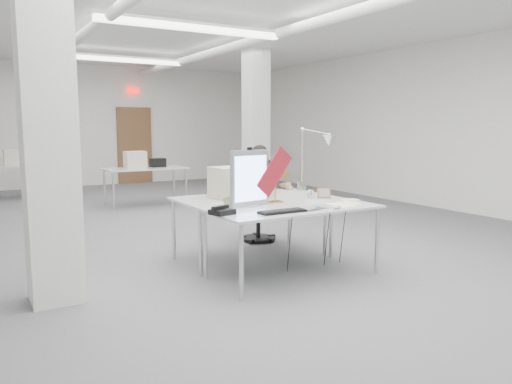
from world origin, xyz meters
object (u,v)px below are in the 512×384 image
(office_chair, at_px, (258,206))
(beige_monitor, at_px, (229,183))
(laptop, at_px, (318,209))
(monitor, at_px, (250,178))
(desk_main, at_px, (293,208))
(architect_lamp, at_px, (314,160))
(bankers_lamp, at_px, (275,186))
(seated_person, at_px, (260,177))
(desk_phone, at_px, (222,212))

(office_chair, height_order, beige_monitor, beige_monitor)
(office_chair, distance_m, laptop, 1.97)
(monitor, bearing_deg, office_chair, 47.37)
(desk_main, xyz_separation_m, monitor, (-0.37, 0.28, 0.31))
(architect_lamp, bearing_deg, bankers_lamp, -132.55)
(seated_person, xyz_separation_m, laptop, (-0.43, -1.86, -0.13))
(laptop, bearing_deg, office_chair, 65.49)
(monitor, distance_m, laptop, 0.79)
(desk_phone, bearing_deg, desk_main, -12.35)
(desk_main, distance_m, office_chair, 1.72)
(architect_lamp, bearing_deg, laptop, -104.83)
(desk_main, height_order, architect_lamp, architect_lamp)
(office_chair, distance_m, beige_monitor, 1.18)
(seated_person, height_order, monitor, seated_person)
(desk_phone, bearing_deg, bankers_lamp, 8.84)
(laptop, bearing_deg, desk_phone, 153.06)
(seated_person, bearing_deg, beige_monitor, -164.92)
(seated_person, distance_m, bankers_lamp, 1.36)
(laptop, xyz_separation_m, desk_phone, (-0.96, 0.26, 0.01))
(seated_person, distance_m, desk_phone, 2.12)
(desk_main, height_order, monitor, monitor)
(desk_main, distance_m, laptop, 0.31)
(office_chair, bearing_deg, bankers_lamp, -137.03)
(bankers_lamp, bearing_deg, seated_person, 64.27)
(beige_monitor, distance_m, architect_lamp, 1.16)
(bankers_lamp, bearing_deg, architect_lamp, 25.65)
(office_chair, distance_m, bankers_lamp, 1.47)
(seated_person, relative_size, beige_monitor, 2.38)
(desk_main, xyz_separation_m, seated_person, (0.54, 1.57, 0.16))
(desk_phone, height_order, architect_lamp, architect_lamp)
(seated_person, bearing_deg, monitor, -148.89)
(laptop, distance_m, beige_monitor, 1.27)
(office_chair, height_order, seated_person, seated_person)
(beige_monitor, bearing_deg, monitor, -105.02)
(monitor, distance_m, architect_lamp, 1.32)
(laptop, relative_size, desk_phone, 1.66)
(monitor, relative_size, beige_monitor, 1.53)
(beige_monitor, bearing_deg, architect_lamp, -13.79)
(desk_main, height_order, beige_monitor, beige_monitor)
(desk_phone, bearing_deg, laptop, -29.40)
(desk_phone, bearing_deg, beige_monitor, 44.46)
(seated_person, relative_size, bankers_lamp, 2.46)
(office_chair, xyz_separation_m, laptop, (-0.43, -1.91, 0.28))
(bankers_lamp, bearing_deg, office_chair, 65.10)
(office_chair, relative_size, architect_lamp, 1.17)
(seated_person, bearing_deg, office_chair, 66.19)
(monitor, relative_size, desk_phone, 2.89)
(monitor, distance_m, beige_monitor, 0.65)
(desk_phone, bearing_deg, monitor, 17.96)
(desk_main, bearing_deg, architect_lamp, 42.34)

